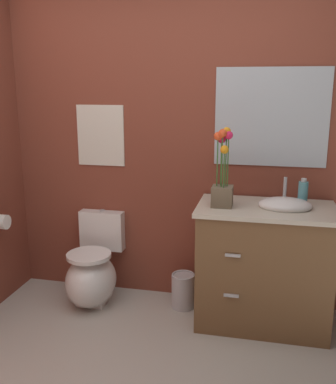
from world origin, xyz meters
The scene contains 9 objects.
wall_back centered at (0.20, 1.54, 1.25)m, with size 3.96×0.05×2.50m, color brown.
toilet centered at (-0.57, 1.24, 0.24)m, with size 0.38×0.59×0.69m.
vanity_cabinet centered at (0.74, 1.21, 0.45)m, with size 0.94×0.56×1.05m.
flower_vase centered at (0.43, 1.17, 1.05)m, with size 0.14×0.14×0.54m.
soap_bottle centered at (0.97, 1.30, 0.95)m, with size 0.07×0.07×0.19m.
trash_bin centered at (0.14, 1.31, 0.14)m, with size 0.18×0.18×0.27m.
wall_poster centered at (-0.57, 1.51, 1.29)m, with size 0.38×0.01×0.47m, color silver.
wall_mirror centered at (0.73, 1.51, 1.45)m, with size 0.80×0.01×0.70m, color #B2BCC6.
toilet_paper_roll centered at (-1.20, 1.04, 0.68)m, with size 0.11×0.11×0.11m, color white.
Camera 1 is at (0.70, -1.75, 1.68)m, focal length 41.10 mm.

